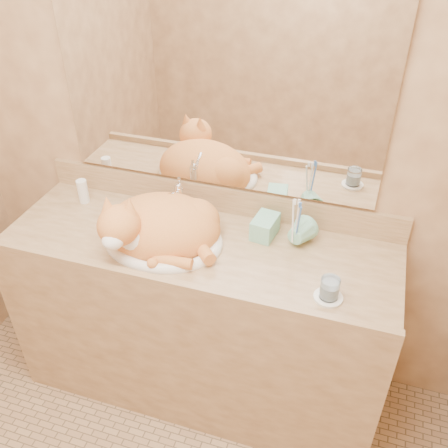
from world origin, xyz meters
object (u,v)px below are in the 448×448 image
(toothbrush_cup, at_px, (294,239))
(water_glass, at_px, (330,288))
(cat, at_px, (157,225))
(soap_dispenser, at_px, (259,224))
(sink_basin, at_px, (162,226))
(vanity_counter, at_px, (200,319))

(toothbrush_cup, relative_size, water_glass, 1.35)
(cat, bearing_deg, toothbrush_cup, -0.80)
(soap_dispenser, height_order, water_glass, soap_dispenser)
(soap_dispenser, distance_m, water_glass, 0.39)
(sink_basin, height_order, soap_dispenser, soap_dispenser)
(vanity_counter, bearing_deg, toothbrush_cup, 14.07)
(sink_basin, distance_m, soap_dispenser, 0.38)
(vanity_counter, height_order, toothbrush_cup, toothbrush_cup)
(vanity_counter, height_order, water_glass, water_glass)
(vanity_counter, xyz_separation_m, toothbrush_cup, (0.37, 0.09, 0.47))
(cat, distance_m, water_glass, 0.71)
(vanity_counter, xyz_separation_m, soap_dispenser, (0.23, 0.08, 0.52))
(vanity_counter, distance_m, cat, 0.53)
(toothbrush_cup, bearing_deg, vanity_counter, -165.93)
(toothbrush_cup, bearing_deg, water_glass, -54.29)
(sink_basin, bearing_deg, water_glass, -20.82)
(cat, bearing_deg, vanity_counter, -3.76)
(sink_basin, bearing_deg, toothbrush_cup, 2.19)
(cat, bearing_deg, water_glass, -23.28)
(sink_basin, relative_size, cat, 1.02)
(sink_basin, distance_m, cat, 0.02)
(soap_dispenser, height_order, toothbrush_cup, soap_dispenser)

